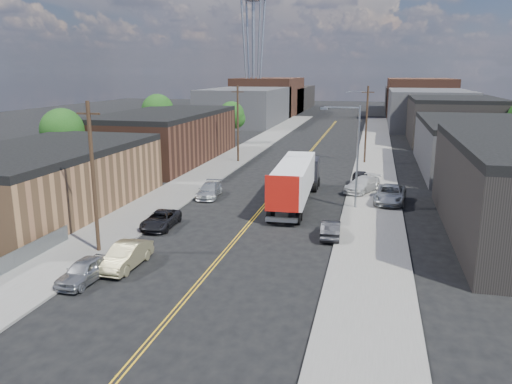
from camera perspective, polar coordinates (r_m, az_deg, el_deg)
The scene contains 31 objects.
ground at distance 79.61m, azimuth 6.58°, elevation 5.03°, with size 260.00×260.00×0.00m, color black.
centerline at distance 64.94m, azimuth 4.95°, elevation 3.13°, with size 0.32×120.00×0.01m, color gold.
sidewalk_left at distance 66.96m, azimuth -3.12°, elevation 3.54°, with size 5.00×140.00×0.15m, color slate.
sidewalk_right at distance 64.25m, azimuth 13.37°, elevation 2.76°, with size 5.00×140.00×0.15m, color slate.
warehouse_tan at distance 46.23m, azimuth -23.17°, elevation 1.32°, with size 12.00×22.00×5.60m.
warehouse_brown at distance 68.45m, azimuth -10.28°, elevation 6.29°, with size 12.00×26.00×6.60m.
industrial_right_b at distance 65.99m, azimuth 24.46°, elevation 4.81°, with size 14.00×24.00×6.10m.
industrial_right_c at distance 91.41m, azimuth 21.55°, elevation 7.68°, with size 14.00×22.00×7.60m.
skyline_left_a at distance 117.18m, azimuth -1.11°, elevation 9.82°, with size 16.00×30.00×8.00m, color #353537.
skyline_right_a at distance 113.94m, azimuth 19.02°, elevation 8.98°, with size 16.00×30.00×8.00m, color #353537.
skyline_left_b at distance 141.42m, azimuth 1.48°, elevation 10.87°, with size 16.00×26.00×10.00m, color #48281C.
skyline_right_b at distance 138.75m, azimuth 18.13°, elevation 10.17°, with size 16.00×26.00×10.00m, color #48281C.
skyline_left_c at distance 161.09m, azimuth 2.98°, elevation 10.66°, with size 16.00×40.00×7.00m, color black.
skyline_right_c at distance 158.75m, azimuth 17.55°, elevation 10.02°, with size 16.00×40.00×7.00m, color black.
streetlight_near at distance 43.69m, azimuth 11.04°, elevation 4.88°, with size 3.39×0.25×9.00m.
streetlight_far at distance 78.46m, azimuth 12.26°, elevation 8.60°, with size 3.39×0.25×9.00m.
utility_pole_left_near at distance 33.85m, azimuth -18.10°, elevation 1.63°, with size 1.60×0.26×10.00m.
utility_pole_left_far at distance 65.91m, azimuth -2.09°, elevation 7.83°, with size 1.60×0.26×10.00m.
utility_pole_right at distance 66.52m, azimuth 12.50°, elevation 7.58°, with size 1.60×0.26×10.00m.
tree_left_near at distance 58.93m, azimuth -21.19°, elevation 6.28°, with size 4.85×4.76×7.91m.
tree_left_mid at distance 80.64m, azimuth -11.12°, elevation 8.90°, with size 5.10×5.04×8.37m.
tree_left_far at distance 83.80m, azimuth -2.77°, elevation 8.67°, with size 4.35×4.20×6.97m.
semi_truck at distance 45.68m, azimuth 4.73°, elevation 1.61°, with size 3.17×15.55×4.05m.
car_left_a at distance 30.47m, azimuth -19.03°, elevation -8.50°, with size 1.62×4.03×1.37m, color #95979A.
car_left_b at distance 31.89m, azimuth -14.66°, elevation -7.07°, with size 1.59×4.55×1.50m, color #807954.
car_left_c at distance 39.25m, azimuth -10.84°, elevation -3.12°, with size 2.11×4.57×1.27m, color black.
car_left_d at distance 48.01m, azimuth -5.35°, elevation 0.19°, with size 1.88×4.64×1.35m, color #ADB0B2.
car_right_oncoming at distance 36.69m, azimuth 8.53°, elevation -4.20°, with size 1.36×3.89×1.28m, color black.
car_right_lot_a at distance 46.85m, azimuth 15.09°, elevation -0.23°, with size 2.60×5.64×1.57m, color #A5A8AA.
car_right_lot_b at distance 50.50m, azimuth 12.08°, elevation 0.86°, with size 2.05×5.04×1.46m, color #BBBBBB.
car_right_lot_c at distance 53.32m, azimuth 11.93°, elevation 1.53°, with size 1.71×4.25×1.45m, color black.
Camera 1 is at (9.35, -18.18, 11.78)m, focal length 35.00 mm.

